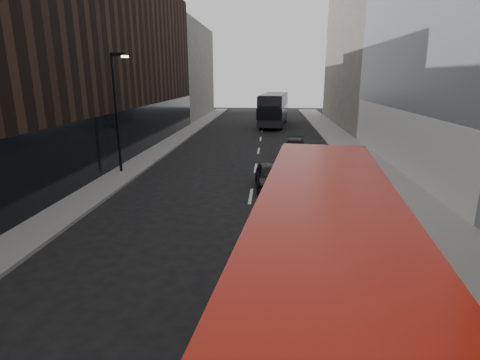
% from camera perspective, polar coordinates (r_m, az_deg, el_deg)
% --- Properties ---
extents(sidewalk_right, '(3.00, 80.00, 0.15)m').
position_cam_1_polar(sidewalk_right, '(30.22, 17.18, 3.83)').
color(sidewalk_right, slate).
rests_on(sidewalk_right, ground).
extents(sidewalk_left, '(2.00, 80.00, 0.15)m').
position_cam_1_polar(sidewalk_left, '(30.81, -12.30, 4.37)').
color(sidewalk_left, slate).
rests_on(sidewalk_left, ground).
extents(building_modern_block, '(5.03, 22.00, 20.00)m').
position_cam_1_polar(building_modern_block, '(27.39, 29.64, 22.18)').
color(building_modern_block, '#A2A7AD').
rests_on(building_modern_block, ground).
extents(building_victorian, '(6.50, 24.00, 21.00)m').
position_cam_1_polar(building_victorian, '(49.21, 17.92, 19.24)').
color(building_victorian, '#5F5B53').
rests_on(building_victorian, ground).
extents(building_left_mid, '(5.00, 24.00, 14.00)m').
position_cam_1_polar(building_left_mid, '(36.15, -16.16, 16.77)').
color(building_left_mid, black).
rests_on(building_left_mid, ground).
extents(building_left_far, '(5.00, 20.00, 13.00)m').
position_cam_1_polar(building_left_far, '(57.29, -8.21, 16.00)').
color(building_left_far, '#5F5B53').
rests_on(building_left_far, ground).
extents(street_lamp, '(1.06, 0.22, 7.00)m').
position_cam_1_polar(street_lamp, '(23.81, -18.26, 10.78)').
color(street_lamp, black).
rests_on(street_lamp, sidewalk_left).
extents(red_bus, '(3.43, 10.15, 4.03)m').
position_cam_1_polar(red_bus, '(6.60, 12.53, -17.71)').
color(red_bus, '#9A1409').
rests_on(red_bus, ground).
extents(grey_bus, '(3.89, 12.09, 3.84)m').
position_cam_1_polar(grey_bus, '(46.80, 5.18, 10.80)').
color(grey_bus, black).
rests_on(grey_bus, ground).
extents(car_a, '(1.85, 4.02, 1.33)m').
position_cam_1_polar(car_a, '(20.18, 4.64, 0.64)').
color(car_a, black).
rests_on(car_a, ground).
extents(car_b, '(1.64, 3.88, 1.24)m').
position_cam_1_polar(car_b, '(22.67, 10.73, 1.96)').
color(car_b, gray).
rests_on(car_b, ground).
extents(car_c, '(2.20, 4.50, 1.26)m').
position_cam_1_polar(car_c, '(28.62, 8.27, 4.87)').
color(car_c, black).
rests_on(car_c, ground).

